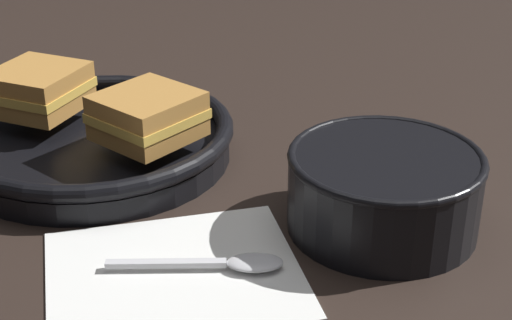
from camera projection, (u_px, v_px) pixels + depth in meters
name	position (u px, v px, depth m)	size (l,w,h in m)	color
ground_plane	(249.00, 215.00, 0.73)	(4.00, 4.00, 0.00)	black
napkin	(174.00, 273.00, 0.65)	(0.22, 0.19, 0.00)	white
soup_bowl	(384.00, 186.00, 0.70)	(0.17, 0.17, 0.07)	black
spoon	(230.00, 263.00, 0.65)	(0.15, 0.06, 0.01)	silver
skillet	(95.00, 140.00, 0.83)	(0.30, 0.30, 0.04)	black
sandwich_near_left	(38.00, 89.00, 0.84)	(0.13, 0.13, 0.05)	#B27A38
sandwich_near_right	(148.00, 116.00, 0.78)	(0.12, 0.12, 0.05)	#B27A38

